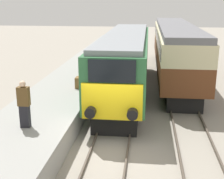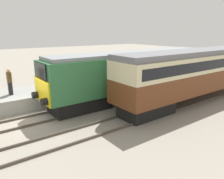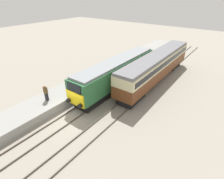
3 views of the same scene
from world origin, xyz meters
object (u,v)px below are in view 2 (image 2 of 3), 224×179
at_px(passenger_carriage, 207,68).
at_px(person_on_platform, 10,82).
at_px(locomotive, 134,72).
at_px(luggage_crate, 89,82).

height_order(passenger_carriage, person_on_platform, passenger_carriage).
xyz_separation_m(locomotive, person_on_platform, (-3.20, -8.68, -0.20)).
bearing_deg(luggage_crate, passenger_carriage, 53.96).
bearing_deg(locomotive, luggage_crate, -127.06).
relative_size(person_on_platform, luggage_crate, 2.62).
height_order(passenger_carriage, luggage_crate, passenger_carriage).
distance_m(locomotive, passenger_carriage, 5.88).
bearing_deg(locomotive, passenger_carriage, 54.60).
bearing_deg(person_on_platform, locomotive, 69.76).
distance_m(person_on_platform, luggage_crate, 5.88).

